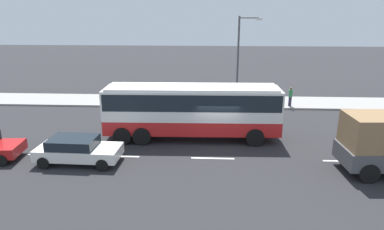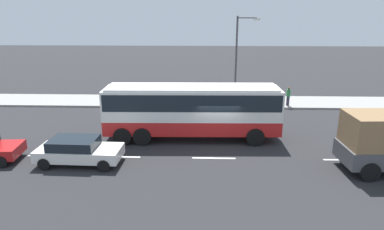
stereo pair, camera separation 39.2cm
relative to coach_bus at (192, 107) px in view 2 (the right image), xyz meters
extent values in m
plane|color=#28282B|center=(1.62, -0.57, -2.12)|extent=(120.00, 120.00, 0.00)
cube|color=gray|center=(1.62, 9.02, -2.04)|extent=(80.00, 4.00, 0.15)
cube|color=white|center=(-8.01, -3.06, -2.11)|extent=(2.40, 0.16, 0.01)
cube|color=white|center=(-4.01, -3.06, -2.11)|extent=(2.40, 0.16, 0.01)
cube|color=white|center=(1.32, -3.06, -2.11)|extent=(2.40, 0.16, 0.01)
cube|color=white|center=(8.55, -3.06, -2.11)|extent=(2.40, 0.16, 0.01)
cube|color=red|center=(0.00, 0.00, -1.12)|extent=(10.90, 2.72, 0.88)
cube|color=white|center=(0.00, 0.00, 0.25)|extent=(10.90, 2.72, 1.86)
cube|color=black|center=(0.00, 0.00, 0.52)|extent=(10.68, 2.74, 1.02)
cube|color=black|center=(5.38, 0.12, 0.34)|extent=(0.17, 2.28, 1.49)
cube|color=white|center=(0.00, 0.00, 1.24)|extent=(10.46, 2.56, 0.12)
cylinder|color=black|center=(3.80, 1.27, -1.57)|extent=(1.11, 0.32, 1.10)
cylinder|color=black|center=(3.85, -1.10, -1.57)|extent=(1.11, 0.32, 1.10)
cylinder|color=black|center=(-3.05, 1.12, -1.57)|extent=(1.11, 0.32, 1.10)
cylinder|color=black|center=(-2.99, -1.25, -1.57)|extent=(1.11, 0.32, 1.10)
cylinder|color=black|center=(-4.25, 1.09, -1.57)|extent=(1.11, 0.32, 1.10)
cylinder|color=black|center=(-4.19, -1.28, -1.57)|extent=(1.11, 0.32, 1.10)
cylinder|color=black|center=(8.59, -3.27, -1.64)|extent=(0.97, 0.33, 0.96)
cylinder|color=black|center=(8.70, -5.48, -1.64)|extent=(0.97, 0.33, 0.96)
cube|color=white|center=(-5.87, -3.96, -1.50)|extent=(4.48, 2.01, 0.58)
cube|color=black|center=(-6.14, -3.95, -0.96)|extent=(2.49, 1.80, 0.51)
cylinder|color=black|center=(-4.28, -3.11, -1.80)|extent=(0.65, 0.22, 0.64)
cylinder|color=black|center=(-4.34, -4.90, -1.80)|extent=(0.65, 0.22, 0.64)
cylinder|color=black|center=(-7.40, -3.01, -1.80)|extent=(0.65, 0.22, 0.64)
cylinder|color=black|center=(-7.46, -4.80, -1.80)|extent=(0.65, 0.22, 0.64)
cylinder|color=black|center=(-9.98, -2.86, -1.80)|extent=(0.66, 0.26, 0.64)
cylinder|color=black|center=(-9.83, -4.60, -1.80)|extent=(0.66, 0.26, 0.64)
cylinder|color=#38334C|center=(7.80, 7.74, -1.57)|extent=(0.14, 0.14, 0.79)
cylinder|color=#38334C|center=(7.89, 7.61, -1.57)|extent=(0.14, 0.14, 0.79)
cylinder|color=#338C4C|center=(7.84, 7.67, -0.87)|extent=(0.32, 0.32, 0.60)
sphere|color=brown|center=(7.84, 7.67, -0.47)|extent=(0.22, 0.22, 0.22)
cylinder|color=#47474C|center=(3.35, 7.66, 1.69)|extent=(0.16, 0.16, 7.31)
cylinder|color=#47474C|center=(4.11, 7.66, 5.19)|extent=(1.52, 0.10, 0.10)
cube|color=silver|center=(4.88, 7.66, 5.09)|extent=(0.50, 0.24, 0.16)
camera|label=1|loc=(1.07, -20.72, 5.80)|focal=32.27mm
camera|label=2|loc=(0.68, -20.73, 5.80)|focal=32.27mm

